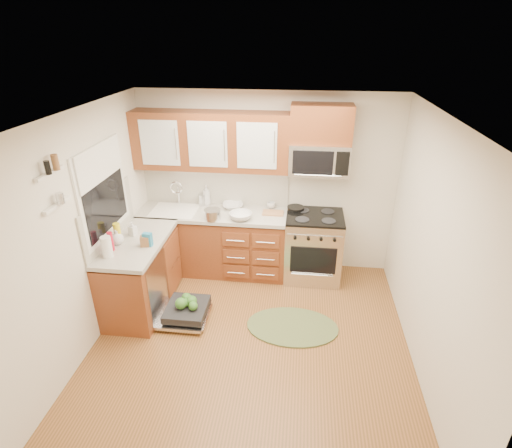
# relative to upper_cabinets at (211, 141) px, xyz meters

# --- Properties ---
(floor) EXTENTS (3.50, 3.50, 0.00)m
(floor) POSITION_rel_upper_cabinets_xyz_m (0.73, -1.57, -1.88)
(floor) COLOR brown
(floor) RESTS_ON ground
(ceiling) EXTENTS (3.50, 3.50, 0.00)m
(ceiling) POSITION_rel_upper_cabinets_xyz_m (0.73, -1.57, 0.62)
(ceiling) COLOR white
(ceiling) RESTS_ON ground
(wall_back) EXTENTS (3.50, 0.04, 2.50)m
(wall_back) POSITION_rel_upper_cabinets_xyz_m (0.73, 0.18, -0.62)
(wall_back) COLOR beige
(wall_back) RESTS_ON ground
(wall_front) EXTENTS (3.50, 0.04, 2.50)m
(wall_front) POSITION_rel_upper_cabinets_xyz_m (0.73, -3.33, -0.62)
(wall_front) COLOR beige
(wall_front) RESTS_ON ground
(wall_left) EXTENTS (0.04, 3.50, 2.50)m
(wall_left) POSITION_rel_upper_cabinets_xyz_m (-1.02, -1.57, -0.62)
(wall_left) COLOR beige
(wall_left) RESTS_ON ground
(wall_right) EXTENTS (0.04, 3.50, 2.50)m
(wall_right) POSITION_rel_upper_cabinets_xyz_m (2.48, -1.57, -0.62)
(wall_right) COLOR beige
(wall_right) RESTS_ON ground
(base_cabinet_back) EXTENTS (2.05, 0.60, 0.85)m
(base_cabinet_back) POSITION_rel_upper_cabinets_xyz_m (0.00, -0.12, -1.45)
(base_cabinet_back) COLOR brown
(base_cabinet_back) RESTS_ON ground
(base_cabinet_left) EXTENTS (0.60, 1.25, 0.85)m
(base_cabinet_left) POSITION_rel_upper_cabinets_xyz_m (-0.72, -1.05, -1.45)
(base_cabinet_left) COLOR brown
(base_cabinet_left) RESTS_ON ground
(countertop_back) EXTENTS (2.07, 0.64, 0.05)m
(countertop_back) POSITION_rel_upper_cabinets_xyz_m (0.00, -0.14, -0.97)
(countertop_back) COLOR beige
(countertop_back) RESTS_ON base_cabinet_back
(countertop_left) EXTENTS (0.64, 1.27, 0.05)m
(countertop_left) POSITION_rel_upper_cabinets_xyz_m (-0.71, -1.05, -0.97)
(countertop_left) COLOR beige
(countertop_left) RESTS_ON base_cabinet_left
(backsplash_back) EXTENTS (2.05, 0.02, 0.57)m
(backsplash_back) POSITION_rel_upper_cabinets_xyz_m (0.00, 0.16, -0.67)
(backsplash_back) COLOR beige
(backsplash_back) RESTS_ON ground
(backsplash_left) EXTENTS (0.02, 1.25, 0.57)m
(backsplash_left) POSITION_rel_upper_cabinets_xyz_m (-1.01, -1.05, -0.67)
(backsplash_left) COLOR beige
(backsplash_left) RESTS_ON ground
(upper_cabinets) EXTENTS (2.05, 0.35, 0.75)m
(upper_cabinets) POSITION_rel_upper_cabinets_xyz_m (0.00, 0.00, 0.00)
(upper_cabinets) COLOR brown
(upper_cabinets) RESTS_ON ground
(cabinet_over_mw) EXTENTS (0.76, 0.35, 0.47)m
(cabinet_over_mw) POSITION_rel_upper_cabinets_xyz_m (1.41, 0.00, 0.26)
(cabinet_over_mw) COLOR brown
(cabinet_over_mw) RESTS_ON ground
(range) EXTENTS (0.76, 0.64, 0.95)m
(range) POSITION_rel_upper_cabinets_xyz_m (1.41, -0.15, -1.40)
(range) COLOR silver
(range) RESTS_ON ground
(microwave) EXTENTS (0.76, 0.38, 0.40)m
(microwave) POSITION_rel_upper_cabinets_xyz_m (1.41, -0.02, -0.18)
(microwave) COLOR silver
(microwave) RESTS_ON ground
(sink) EXTENTS (0.62, 0.50, 0.26)m
(sink) POSITION_rel_upper_cabinets_xyz_m (-0.52, -0.16, -1.07)
(sink) COLOR white
(sink) RESTS_ON ground
(dishwasher) EXTENTS (0.70, 0.60, 0.20)m
(dishwasher) POSITION_rel_upper_cabinets_xyz_m (-0.13, -1.27, -1.77)
(dishwasher) COLOR silver
(dishwasher) RESTS_ON ground
(window) EXTENTS (0.03, 1.05, 1.05)m
(window) POSITION_rel_upper_cabinets_xyz_m (-1.01, -1.07, -0.32)
(window) COLOR white
(window) RESTS_ON ground
(window_blind) EXTENTS (0.02, 0.96, 0.40)m
(window_blind) POSITION_rel_upper_cabinets_xyz_m (-0.98, -1.07, 0.00)
(window_blind) COLOR white
(window_blind) RESTS_ON ground
(shelf_upper) EXTENTS (0.04, 0.40, 0.03)m
(shelf_upper) POSITION_rel_upper_cabinets_xyz_m (-0.99, -1.92, 0.17)
(shelf_upper) COLOR white
(shelf_upper) RESTS_ON ground
(shelf_lower) EXTENTS (0.04, 0.40, 0.03)m
(shelf_lower) POSITION_rel_upper_cabinets_xyz_m (-0.99, -1.92, -0.12)
(shelf_lower) COLOR white
(shelf_lower) RESTS_ON ground
(rug) EXTENTS (1.26, 1.04, 0.02)m
(rug) POSITION_rel_upper_cabinets_xyz_m (1.18, -1.28, -1.86)
(rug) COLOR #5D6E3F
(rug) RESTS_ON ground
(skillet) EXTENTS (0.26, 0.26, 0.04)m
(skillet) POSITION_rel_upper_cabinets_xyz_m (1.14, 0.01, -0.90)
(skillet) COLOR black
(skillet) RESTS_ON range
(stock_pot) EXTENTS (0.24, 0.24, 0.13)m
(stock_pot) POSITION_rel_upper_cabinets_xyz_m (0.06, -0.35, -0.88)
(stock_pot) COLOR silver
(stock_pot) RESTS_ON countertop_back
(cutting_board) EXTENTS (0.29, 0.19, 0.02)m
(cutting_board) POSITION_rel_upper_cabinets_xyz_m (0.84, -0.09, -0.94)
(cutting_board) COLOR #A7754C
(cutting_board) RESTS_ON countertop_back
(canister) EXTENTS (0.13, 0.13, 0.16)m
(canister) POSITION_rel_upper_cabinets_xyz_m (-0.18, 0.07, -0.87)
(canister) COLOR silver
(canister) RESTS_ON countertop_back
(paper_towel_roll) EXTENTS (0.14, 0.14, 0.24)m
(paper_towel_roll) POSITION_rel_upper_cabinets_xyz_m (-0.88, -1.44, -0.83)
(paper_towel_roll) COLOR white
(paper_towel_roll) RESTS_ON countertop_left
(mustard_bottle) EXTENTS (0.10, 0.10, 0.25)m
(mustard_bottle) POSITION_rel_upper_cabinets_xyz_m (-0.90, -1.12, -0.83)
(mustard_bottle) COLOR yellow
(mustard_bottle) RESTS_ON countertop_left
(red_bottle) EXTENTS (0.07, 0.07, 0.23)m
(red_bottle) POSITION_rel_upper_cabinets_xyz_m (-0.90, -1.31, -0.84)
(red_bottle) COLOR red
(red_bottle) RESTS_ON countertop_left
(wooden_box) EXTENTS (0.14, 0.12, 0.12)m
(wooden_box) POSITION_rel_upper_cabinets_xyz_m (-0.55, -1.16, -0.89)
(wooden_box) COLOR brown
(wooden_box) RESTS_ON countertop_left
(blue_carton) EXTENTS (0.11, 0.07, 0.16)m
(blue_carton) POSITION_rel_upper_cabinets_xyz_m (-0.52, -1.16, -0.87)
(blue_carton) COLOR teal
(blue_carton) RESTS_ON countertop_left
(bowl_a) EXTENTS (0.33, 0.33, 0.07)m
(bowl_a) POSITION_rel_upper_cabinets_xyz_m (0.26, 0.03, -0.92)
(bowl_a) COLOR #999999
(bowl_a) RESTS_ON countertop_back
(bowl_b) EXTENTS (0.33, 0.33, 0.09)m
(bowl_b) POSITION_rel_upper_cabinets_xyz_m (0.43, -0.32, -0.90)
(bowl_b) COLOR #999999
(bowl_b) RESTS_ON countertop_back
(cup) EXTENTS (0.12, 0.12, 0.09)m
(cup) POSITION_rel_upper_cabinets_xyz_m (0.80, 0.07, -0.90)
(cup) COLOR #999999
(cup) RESTS_ON countertop_back
(soap_bottle_a) EXTENTS (0.13, 0.13, 0.29)m
(soap_bottle_a) POSITION_rel_upper_cabinets_xyz_m (-0.12, 0.10, -0.80)
(soap_bottle_a) COLOR #999999
(soap_bottle_a) RESTS_ON countertop_back
(soap_bottle_b) EXTENTS (0.10, 0.10, 0.18)m
(soap_bottle_b) POSITION_rel_upper_cabinets_xyz_m (-0.80, -0.92, -0.86)
(soap_bottle_b) COLOR #999999
(soap_bottle_b) RESTS_ON countertop_left
(soap_bottle_c) EXTENTS (0.17, 0.17, 0.19)m
(soap_bottle_c) POSITION_rel_upper_cabinets_xyz_m (-0.90, -1.15, -0.86)
(soap_bottle_c) COLOR #999999
(soap_bottle_c) RESTS_ON countertop_left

